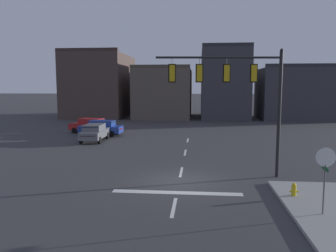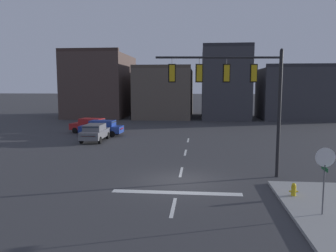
{
  "view_description": "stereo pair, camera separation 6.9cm",
  "coord_description": "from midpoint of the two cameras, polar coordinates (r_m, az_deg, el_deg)",
  "views": [
    {
      "loc": [
        1.03,
        -17.93,
        5.22
      ],
      "look_at": [
        -0.87,
        2.71,
        2.73
      ],
      "focal_mm": 35.91,
      "sensor_mm": 36.0,
      "label": 1
    },
    {
      "loc": [
        1.1,
        -17.92,
        5.22
      ],
      "look_at": [
        -0.87,
        2.71,
        2.73
      ],
      "focal_mm": 35.91,
      "sensor_mm": 36.0,
      "label": 2
    }
  ],
  "objects": [
    {
      "name": "lane_centreline",
      "position": [
        20.62,
        2.33,
        -7.8
      ],
      "size": [
        0.16,
        26.4,
        0.01
      ],
      "color": "silver",
      "rests_on": "ground"
    },
    {
      "name": "car_lot_nearside",
      "position": [
        38.23,
        -12.9,
        0.13
      ],
      "size": [
        4.68,
        2.69,
        1.61
      ],
      "color": "#A81E1E",
      "rests_on": "ground"
    },
    {
      "name": "building_row",
      "position": [
        56.04,
        2.96,
        6.31
      ],
      "size": [
        43.15,
        13.85,
        11.34
      ],
      "color": "#473833",
      "rests_on": "ground"
    },
    {
      "name": "car_lot_middle",
      "position": [
        35.77,
        -11.15,
        -0.27
      ],
      "size": [
        4.53,
        2.09,
        1.61
      ],
      "color": "navy",
      "rests_on": "ground"
    },
    {
      "name": "signal_mast_near_side",
      "position": [
        19.25,
        11.88,
        6.62
      ],
      "size": [
        7.02,
        0.86,
        7.26
      ],
      "color": "black",
      "rests_on": "ground"
    },
    {
      "name": "fire_hydrant",
      "position": [
        16.9,
        20.65,
        -10.42
      ],
      "size": [
        0.4,
        0.3,
        0.75
      ],
      "color": "gold",
      "rests_on": "ground"
    },
    {
      "name": "stop_bar_paint",
      "position": [
        16.79,
        1.57,
        -11.24
      ],
      "size": [
        6.4,
        0.5,
        0.01
      ],
      "primitive_type": "cube",
      "color": "silver",
      "rests_on": "ground"
    },
    {
      "name": "stop_sign",
      "position": [
        14.54,
        25.21,
        -6.01
      ],
      "size": [
        0.76,
        0.64,
        2.83
      ],
      "color": "#56565B",
      "rests_on": "ground"
    },
    {
      "name": "ground_plane",
      "position": [
        18.7,
        1.99,
        -9.35
      ],
      "size": [
        400.0,
        400.0,
        0.0
      ],
      "primitive_type": "plane",
      "color": "#353538"
    },
    {
      "name": "car_lot_farside",
      "position": [
        32.47,
        -12.24,
        -1.02
      ],
      "size": [
        2.01,
        4.5,
        1.61
      ],
      "color": "slate",
      "rests_on": "ground"
    }
  ]
}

